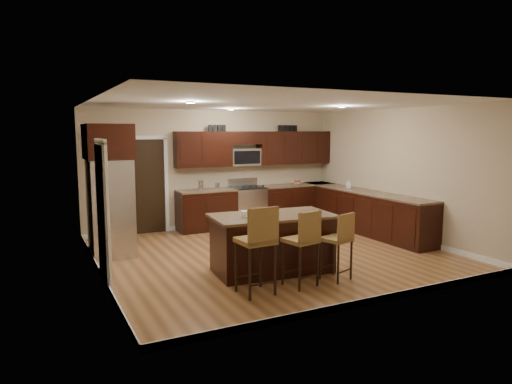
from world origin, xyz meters
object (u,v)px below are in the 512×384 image
island (272,245)px  stool_mid (304,240)px  stool_right (340,238)px  refrigerator (110,189)px  range (247,206)px  stool_left (258,240)px

island → stool_mid: (0.05, -0.84, 0.26)m
stool_right → refrigerator: refrigerator is taller
island → stool_right: stool_right is taller
range → stool_mid: bearing=-105.0°
refrigerator → stool_right: bearing=-46.7°
range → stool_left: bearing=-113.7°
refrigerator → stool_left: bearing=-64.3°
stool_mid → refrigerator: refrigerator is taller
island → stool_right: bearing=-45.7°
refrigerator → range: bearing=20.5°
stool_mid → stool_right: bearing=-10.8°
island → stool_mid: stool_mid is taller
island → stool_right: size_ratio=1.94×
refrigerator → island: bearing=-45.2°
range → stool_left: size_ratio=0.90×
island → stool_mid: bearing=-81.7°
range → stool_right: bearing=-96.7°
stool_mid → refrigerator: size_ratio=0.47×
stool_left → refrigerator: (-1.44, 2.99, 0.44)m
stool_mid → refrigerator: 3.73m
stool_right → stool_mid: bearing=163.4°
stool_left → refrigerator: refrigerator is taller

